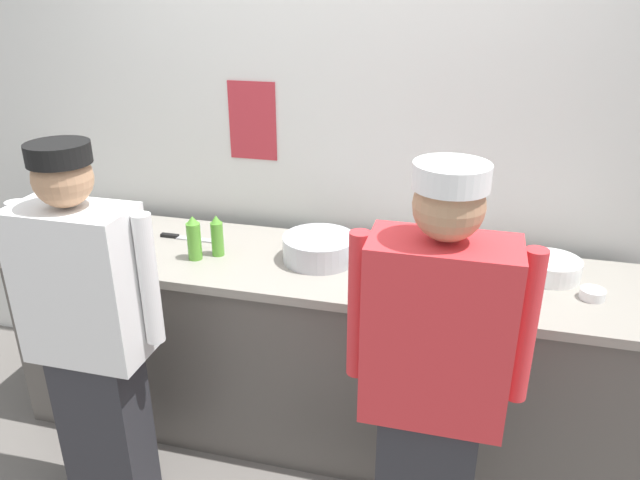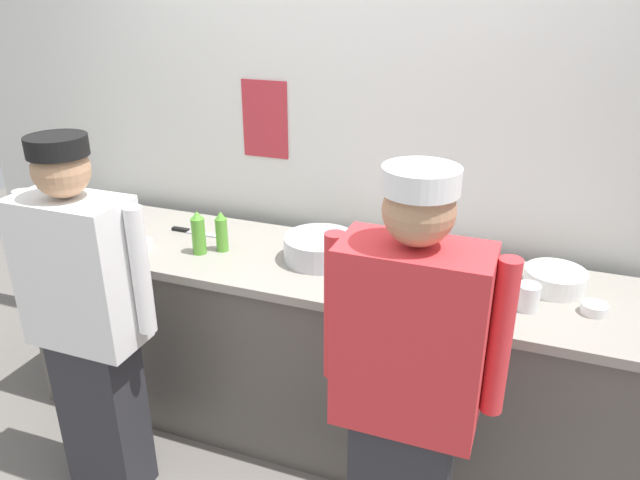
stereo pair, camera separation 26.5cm
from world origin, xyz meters
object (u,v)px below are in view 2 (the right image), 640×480
at_px(plate_stack_front, 555,280).
at_px(ramekin_orange_sauce, 143,243).
at_px(squeeze_bottle_secondary, 198,233).
at_px(sheet_tray, 424,277).
at_px(ramekin_red_sauce, 84,234).
at_px(chef_center, 406,394).
at_px(ramekin_yellow_sauce, 594,308).
at_px(chefs_knife, 192,232).
at_px(squeeze_bottle_primary, 222,232).
at_px(mixing_bowl_steel, 320,248).
at_px(chef_near_left, 88,320).
at_px(deli_cup, 528,297).

bearing_deg(plate_stack_front, ramekin_orange_sauce, -172.21).
bearing_deg(ramekin_orange_sauce, squeeze_bottle_secondary, 8.43).
relative_size(sheet_tray, ramekin_red_sauce, 5.88).
xyz_separation_m(chef_center, ramekin_yellow_sauce, (0.57, 0.65, 0.08)).
height_order(chef_center, squeeze_bottle_secondary, chef_center).
height_order(ramekin_red_sauce, chefs_knife, ramekin_red_sauce).
distance_m(chef_center, ramekin_yellow_sauce, 0.87).
relative_size(squeeze_bottle_primary, ramekin_yellow_sauce, 1.98).
height_order(mixing_bowl_steel, ramekin_orange_sauce, mixing_bowl_steel).
bearing_deg(chefs_knife, ramekin_yellow_sauce, -4.42).
height_order(plate_stack_front, sheet_tray, plate_stack_front).
bearing_deg(squeeze_bottle_primary, squeeze_bottle_secondary, -142.27).
bearing_deg(mixing_bowl_steel, chef_center, -51.89).
relative_size(plate_stack_front, chefs_knife, 0.89).
height_order(chef_near_left, deli_cup, chef_near_left).
height_order(chef_near_left, mixing_bowl_steel, chef_near_left).
bearing_deg(ramekin_red_sauce, squeeze_bottle_secondary, 4.77).
bearing_deg(chef_center, squeeze_bottle_secondary, 151.85).
relative_size(chef_center, plate_stack_front, 6.61).
distance_m(chef_center, sheet_tray, 0.71).
height_order(ramekin_red_sauce, ramekin_orange_sauce, ramekin_red_sauce).
relative_size(chef_near_left, deli_cup, 15.43).
bearing_deg(ramekin_yellow_sauce, deli_cup, -167.08).
bearing_deg(squeeze_bottle_primary, ramekin_yellow_sauce, -0.42).
distance_m(mixing_bowl_steel, deli_cup, 0.91).
relative_size(chef_center, deli_cup, 15.76).
relative_size(squeeze_bottle_secondary, ramekin_red_sauce, 2.29).
height_order(chef_center, chefs_knife, chef_center).
bearing_deg(chef_center, chef_near_left, 178.52).
bearing_deg(plate_stack_front, squeeze_bottle_primary, -174.39).
xyz_separation_m(plate_stack_front, sheet_tray, (-0.51, -0.11, -0.03)).
xyz_separation_m(plate_stack_front, ramekin_red_sauce, (-2.15, -0.26, -0.02)).
bearing_deg(squeeze_bottle_secondary, mixing_bowl_steel, 13.48).
xyz_separation_m(squeeze_bottle_primary, ramekin_red_sauce, (-0.70, -0.12, -0.07)).
relative_size(chef_near_left, mixing_bowl_steel, 4.81).
relative_size(chef_center, ramekin_red_sauce, 18.05).
relative_size(mixing_bowl_steel, ramekin_yellow_sauce, 3.39).
relative_size(ramekin_red_sauce, chefs_knife, 0.33).
height_order(chef_near_left, squeeze_bottle_primary, chef_near_left).
bearing_deg(squeeze_bottle_primary, deli_cup, -2.83).
bearing_deg(deli_cup, ramekin_yellow_sauce, 12.92).
xyz_separation_m(ramekin_yellow_sauce, deli_cup, (-0.24, -0.06, 0.03)).
distance_m(plate_stack_front, ramekin_yellow_sauce, 0.21).
bearing_deg(chef_near_left, mixing_bowl_steel, 43.76).
bearing_deg(chef_center, ramekin_yellow_sauce, 48.93).
height_order(plate_stack_front, mixing_bowl_steel, mixing_bowl_steel).
bearing_deg(deli_cup, mixing_bowl_steel, 171.53).
relative_size(ramekin_red_sauce, ramekin_yellow_sauce, 0.92).
bearing_deg(plate_stack_front, ramekin_red_sauce, -173.15).
relative_size(mixing_bowl_steel, chefs_knife, 1.20).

